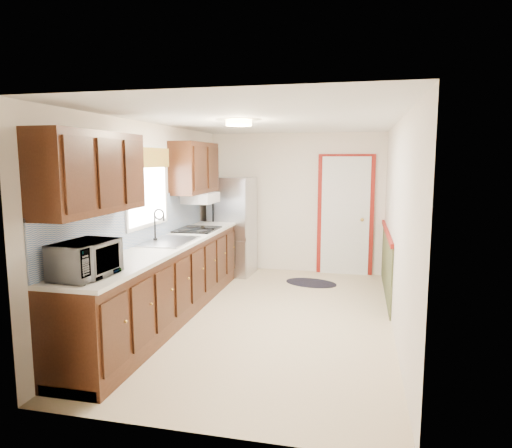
% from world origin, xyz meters
% --- Properties ---
extents(room_shell, '(3.20, 5.20, 2.52)m').
position_xyz_m(room_shell, '(0.00, 0.00, 1.20)').
color(room_shell, beige).
rests_on(room_shell, ground).
extents(kitchen_run, '(0.63, 4.00, 2.20)m').
position_xyz_m(kitchen_run, '(-1.24, -0.29, 0.81)').
color(kitchen_run, '#32170B').
rests_on(kitchen_run, ground).
extents(back_wall_trim, '(1.12, 2.30, 2.08)m').
position_xyz_m(back_wall_trim, '(0.99, 2.21, 0.89)').
color(back_wall_trim, maroon).
rests_on(back_wall_trim, ground).
extents(ceiling_fixture, '(0.30, 0.30, 0.06)m').
position_xyz_m(ceiling_fixture, '(-0.30, -0.20, 2.36)').
color(ceiling_fixture, '#FFD88C').
rests_on(ceiling_fixture, room_shell).
extents(microwave, '(0.35, 0.59, 0.38)m').
position_xyz_m(microwave, '(-1.20, -1.95, 1.13)').
color(microwave, white).
rests_on(microwave, kitchen_run).
extents(refrigerator, '(0.72, 0.71, 1.65)m').
position_xyz_m(refrigerator, '(-1.02, 2.05, 0.83)').
color(refrigerator, '#B7B7BC').
rests_on(refrigerator, ground).
extents(rug, '(0.92, 0.70, 0.01)m').
position_xyz_m(rug, '(0.37, 1.70, 0.01)').
color(rug, black).
rests_on(rug, ground).
extents(cooktop, '(0.55, 0.65, 0.02)m').
position_xyz_m(cooktop, '(-1.19, 0.78, 0.95)').
color(cooktop, black).
rests_on(cooktop, kitchen_run).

